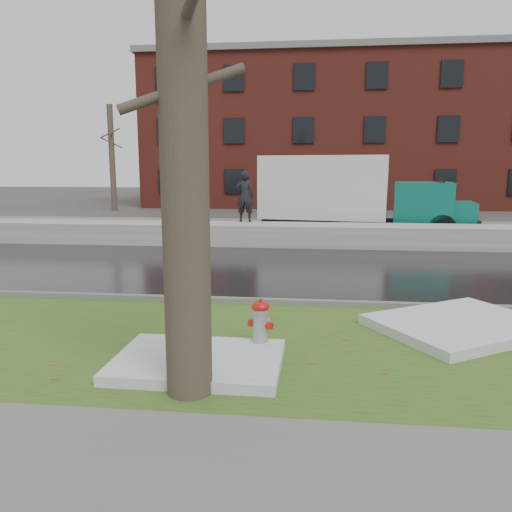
# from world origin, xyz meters

# --- Properties ---
(ground) EXTENTS (120.00, 120.00, 0.00)m
(ground) POSITION_xyz_m (0.00, 0.00, 0.00)
(ground) COLOR #47423D
(ground) RESTS_ON ground
(verge) EXTENTS (60.00, 4.50, 0.04)m
(verge) POSITION_xyz_m (0.00, -1.25, 0.02)
(verge) COLOR #2C4C19
(verge) RESTS_ON ground
(road) EXTENTS (60.00, 7.00, 0.03)m
(road) POSITION_xyz_m (0.00, 4.50, 0.01)
(road) COLOR black
(road) RESTS_ON ground
(parking_lot) EXTENTS (60.00, 9.00, 0.03)m
(parking_lot) POSITION_xyz_m (0.00, 13.00, 0.01)
(parking_lot) COLOR slate
(parking_lot) RESTS_ON ground
(curb) EXTENTS (60.00, 0.15, 0.14)m
(curb) POSITION_xyz_m (0.00, 1.00, 0.07)
(curb) COLOR slate
(curb) RESTS_ON ground
(snowbank) EXTENTS (60.00, 1.60, 0.75)m
(snowbank) POSITION_xyz_m (0.00, 8.70, 0.38)
(snowbank) COLOR #B5B1A6
(snowbank) RESTS_ON ground
(brick_building) EXTENTS (26.00, 12.00, 10.00)m
(brick_building) POSITION_xyz_m (2.00, 30.00, 5.00)
(brick_building) COLOR maroon
(brick_building) RESTS_ON ground
(bg_tree_left) EXTENTS (1.40, 1.62, 6.50)m
(bg_tree_left) POSITION_xyz_m (-12.00, 22.00, 3.33)
(bg_tree_left) COLOR brown
(bg_tree_left) RESTS_ON ground
(bg_tree_center) EXTENTS (1.40, 1.62, 6.50)m
(bg_tree_center) POSITION_xyz_m (-6.00, 26.00, 3.33)
(bg_tree_center) COLOR brown
(bg_tree_center) RESTS_ON ground
(fire_hydrant) EXTENTS (0.38, 0.36, 0.77)m
(fire_hydrant) POSITION_xyz_m (-0.26, -1.54, 0.45)
(fire_hydrant) COLOR #9B9DA2
(fire_hydrant) RESTS_ON verge
(tree) EXTENTS (1.32, 1.52, 6.70)m
(tree) POSITION_xyz_m (-0.95, -2.96, 3.41)
(tree) COLOR brown
(tree) RESTS_ON verge
(box_truck) EXTENTS (9.50, 3.33, 3.13)m
(box_truck) POSITION_xyz_m (1.88, 11.63, 1.66)
(box_truck) COLOR black
(box_truck) RESTS_ON ground
(worker) EXTENTS (0.66, 0.43, 1.81)m
(worker) POSITION_xyz_m (-1.95, 9.30, 1.65)
(worker) COLOR black
(worker) RESTS_ON snowbank
(snow_patch_near) EXTENTS (3.27, 3.07, 0.16)m
(snow_patch_near) POSITION_xyz_m (2.90, -0.23, 0.12)
(snow_patch_near) COLOR silver
(snow_patch_near) RESTS_ON verge
(snow_patch_far) EXTENTS (2.22, 1.62, 0.14)m
(snow_patch_far) POSITION_xyz_m (-1.02, -2.21, 0.11)
(snow_patch_far) COLOR silver
(snow_patch_far) RESTS_ON verge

